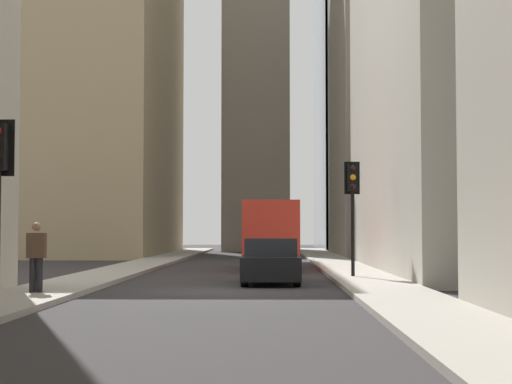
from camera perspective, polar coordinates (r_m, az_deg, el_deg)
The scene contains 10 objects.
ground_plane at distance 22.24m, azimuth -2.58°, elevation -7.03°, with size 135.00×135.00×0.00m, color #302D30.
sidewalk_right at distance 22.96m, azimuth -13.94°, elevation -6.64°, with size 90.00×2.20×0.14m, color #A8A399.
sidewalk_left at distance 22.40m, azimuth 9.07°, elevation -6.79°, with size 90.00×2.20×0.14m, color #A8A399.
building_left_far at distance 55.51m, azimuth 10.76°, elevation 10.48°, with size 16.64×10.50×28.52m.
building_right_far at distance 56.15m, azimuth -11.40°, elevation 8.37°, with size 19.90×10.50×24.77m.
church_spire at distance 65.70m, azimuth 0.01°, elevation 13.32°, with size 5.71×5.71×37.87m.
delivery_truck at distance 34.15m, azimuth 1.07°, elevation -3.06°, with size 6.46×2.25×2.84m.
sedan_black at distance 25.27m, azimuth 1.06°, elevation -5.00°, with size 4.30×1.78×1.42m.
traffic_light_midblock at distance 27.19m, azimuth 6.85°, elevation 0.03°, with size 0.43×0.52×3.84m.
pedestrian at distance 20.66m, azimuth -15.29°, elevation -4.26°, with size 0.26×0.44×1.73m.
Camera 1 is at (-22.13, -1.42, 1.69)m, focal length 56.52 mm.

